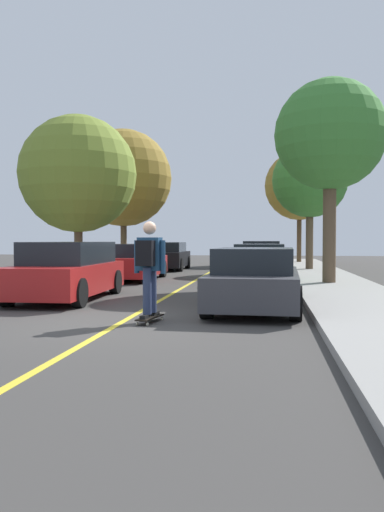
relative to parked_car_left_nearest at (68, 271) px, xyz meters
The scene contains 16 objects.
ground 4.08m from the parked_car_left_nearest, 55.05° to the right, with size 80.00×80.00×0.00m, color #3D3A38.
center_line 2.51m from the parked_car_left_nearest, 17.07° to the left, with size 0.12×39.20×0.01m, color gold.
parked_car_left_nearest is the anchor object (origin of this frame).
parked_car_left_near 6.30m from the parked_car_left_nearest, 89.99° to the left, with size 1.89×4.44×1.31m.
parked_car_left_far 12.67m from the parked_car_left_nearest, 89.99° to the left, with size 2.02×4.10×1.34m.
parked_car_right_nearest 4.78m from the parked_car_left_nearest, 15.68° to the right, with size 1.96×4.41×1.29m.
parked_car_right_near 7.19m from the parked_car_left_nearest, 50.20° to the left, with size 1.96×4.07×1.32m.
parked_car_right_far 12.85m from the parked_car_left_nearest, 69.01° to the left, with size 1.93×4.12×1.40m.
parked_car_right_farthest 19.20m from the parked_car_left_nearest, 76.13° to the left, with size 2.12×4.51×1.27m.
street_tree_left_nearest 7.55m from the parked_car_left_nearest, 108.25° to the left, with size 4.35×4.35×5.94m.
street_tree_left_near 13.45m from the parked_car_left_nearest, 99.55° to the left, with size 4.73×4.73×6.71m.
street_tree_right_nearest 8.96m from the parked_car_left_nearest, 32.98° to the left, with size 3.41×3.41×6.26m.
street_tree_right_near 14.17m from the parked_car_left_nearest, 60.62° to the left, with size 3.39×3.39×5.72m.
street_tree_right_far 21.18m from the parked_car_left_nearest, 71.08° to the left, with size 4.12×4.12×6.62m.
skateboard 4.35m from the parked_car_left_nearest, 49.49° to the right, with size 0.35×0.86×0.10m.
skateboarder 4.35m from the parked_car_left_nearest, 49.85° to the right, with size 0.59×0.71×1.67m.
Camera 1 is at (2.53, -8.94, 1.45)m, focal length 36.72 mm.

